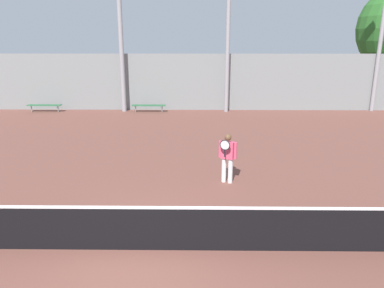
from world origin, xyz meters
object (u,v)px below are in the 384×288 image
(tennis_net, at_px, (136,228))
(light_pole_near_left, at_px, (229,5))
(tennis_player, at_px, (227,155))
(bench_courtside_near, at_px, (44,105))
(bench_courtside_far, at_px, (149,106))

(tennis_net, xyz_separation_m, light_pole_near_left, (3.02, 15.40, 5.56))
(tennis_net, bearing_deg, light_pole_near_left, 78.91)
(tennis_player, height_order, bench_courtside_near, tennis_player)
(bench_courtside_near, xyz_separation_m, bench_courtside_far, (6.25, -0.00, -0.00))
(tennis_net, height_order, tennis_player, tennis_player)
(tennis_net, distance_m, light_pole_near_left, 16.65)
(tennis_player, xyz_separation_m, light_pole_near_left, (0.85, 11.56, 5.20))
(tennis_player, bearing_deg, bench_courtside_far, 130.95)
(tennis_player, relative_size, bench_courtside_near, 0.76)
(tennis_net, xyz_separation_m, bench_courtside_near, (-7.88, 15.13, -0.11))
(tennis_player, bearing_deg, light_pole_near_left, 108.19)
(tennis_player, xyz_separation_m, bench_courtside_far, (-3.79, 11.29, -0.47))
(tennis_player, distance_m, bench_courtside_near, 15.12)
(tennis_player, relative_size, bench_courtside_far, 0.77)
(light_pole_near_left, bearing_deg, bench_courtside_near, -178.59)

